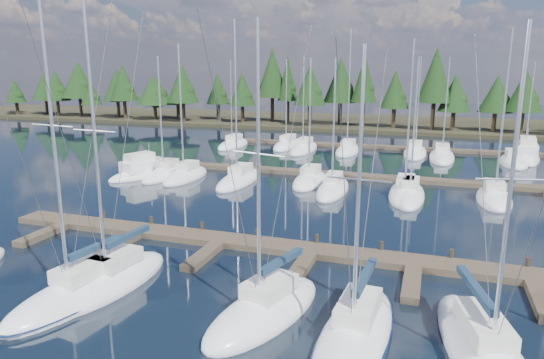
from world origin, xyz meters
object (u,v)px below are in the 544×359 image
(main_dock, at_px, (310,254))
(motor_yacht_left, at_px, (143,172))
(front_sailboat_1, at_px, (77,294))
(front_sailboat_2, at_px, (113,280))
(front_sailboat_4, at_px, (355,335))
(front_sailboat_3, at_px, (265,310))
(front_sailboat_5, at_px, (485,355))
(motor_yacht_right, at_px, (526,155))

(main_dock, height_order, motor_yacht_left, motor_yacht_left)
(front_sailboat_1, height_order, motor_yacht_left, front_sailboat_1)
(motor_yacht_left, bearing_deg, front_sailboat_1, -63.45)
(front_sailboat_2, xyz_separation_m, motor_yacht_left, (-13.25, 23.27, 0.16))
(main_dock, relative_size, front_sailboat_4, 3.44)
(front_sailboat_3, xyz_separation_m, front_sailboat_5, (9.28, -0.63, -0.01))
(main_dock, distance_m, front_sailboat_4, 9.21)
(front_sailboat_5, bearing_deg, front_sailboat_4, -178.60)
(front_sailboat_1, distance_m, motor_yacht_right, 56.00)
(main_dock, distance_m, motor_yacht_right, 43.73)
(front_sailboat_1, xyz_separation_m, motor_yacht_right, (27.27, 48.91, 0.21))
(motor_yacht_right, bearing_deg, front_sailboat_4, -105.84)
(front_sailboat_3, height_order, front_sailboat_5, front_sailboat_3)
(front_sailboat_2, height_order, front_sailboat_3, front_sailboat_2)
(front_sailboat_3, relative_size, motor_yacht_left, 1.59)
(front_sailboat_3, bearing_deg, front_sailboat_2, 176.46)
(front_sailboat_5, bearing_deg, front_sailboat_2, 176.28)
(motor_yacht_left, height_order, motor_yacht_right, motor_yacht_right)
(main_dock, height_order, front_sailboat_1, front_sailboat_1)
(front_sailboat_5, distance_m, motor_yacht_right, 48.93)
(front_sailboat_4, bearing_deg, front_sailboat_2, 174.30)
(front_sailboat_3, relative_size, front_sailboat_5, 1.03)
(main_dock, bearing_deg, motor_yacht_left, 143.71)
(front_sailboat_1, height_order, front_sailboat_3, front_sailboat_1)
(front_sailboat_3, relative_size, front_sailboat_4, 1.09)
(motor_yacht_right, bearing_deg, front_sailboat_5, -100.21)
(front_sailboat_1, xyz_separation_m, motor_yacht_left, (-12.59, 25.19, 0.17))
(front_sailboat_3, bearing_deg, front_sailboat_1, -171.54)
(front_sailboat_3, height_order, front_sailboat_4, front_sailboat_3)
(front_sailboat_1, height_order, front_sailboat_4, front_sailboat_1)
(front_sailboat_4, xyz_separation_m, front_sailboat_5, (5.02, 0.12, 0.01))
(front_sailboat_4, height_order, motor_yacht_left, front_sailboat_4)
(motor_yacht_left, bearing_deg, front_sailboat_3, -47.39)
(front_sailboat_2, relative_size, front_sailboat_3, 1.07)
(front_sailboat_5, height_order, motor_yacht_right, front_sailboat_5)
(front_sailboat_1, relative_size, front_sailboat_5, 1.17)
(front_sailboat_4, distance_m, front_sailboat_5, 5.03)
(main_dock, relative_size, front_sailboat_5, 3.27)
(front_sailboat_2, height_order, motor_yacht_left, front_sailboat_2)
(front_sailboat_1, relative_size, front_sailboat_4, 1.23)
(front_sailboat_2, bearing_deg, front_sailboat_3, -3.54)
(front_sailboat_2, relative_size, motor_yacht_left, 1.71)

